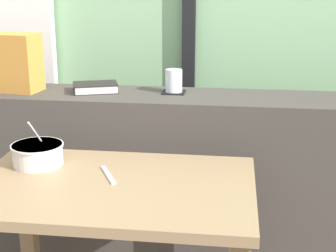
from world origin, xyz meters
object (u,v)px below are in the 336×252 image
Objects in this scene: breakfast_table at (113,218)px; closed_book at (95,87)px; coaster_square at (174,92)px; juice_glass at (174,82)px; throw_pillow at (5,62)px; soup_bowl at (38,154)px; fork_utensil at (108,175)px.

closed_book is at bearing 109.55° from breakfast_table.
coaster_square is 0.99× the size of juice_glass.
coaster_square is 0.05m from juice_glass.
throw_pillow reaches higher than juice_glass.
coaster_square is 0.43× the size of closed_book.
closed_book is (-0.23, 0.64, 0.32)m from breakfast_table.
soup_bowl is (-0.45, -0.52, -0.18)m from juice_glass.
fork_utensil is at bearing -14.32° from soup_bowl.
fork_utensil is (0.61, -0.55, -0.30)m from throw_pillow.
closed_book is 0.73× the size of throw_pillow.
soup_bowl is at bearing 138.84° from fork_utensil.
breakfast_table is 5.01× the size of soup_bowl.
soup_bowl is (-0.09, -0.50, -0.15)m from closed_book.
breakfast_table is at bearing -101.34° from coaster_square.
breakfast_table is 3.03× the size of throw_pillow.
closed_book is 1.37× the size of fork_utensil.
fork_utensil is (-0.16, -0.60, -0.17)m from coaster_square.
breakfast_table is 0.15m from fork_utensil.
juice_glass reaches higher than soup_bowl.
throw_pillow reaches higher than coaster_square.
juice_glass is 0.65m from fork_utensil.
closed_book is (-0.36, -0.02, 0.02)m from coaster_square.
breakfast_table is 4.17× the size of closed_book.
juice_glass is 0.52× the size of soup_bowl.
coaster_square is 0.31× the size of throw_pillow.
fork_utensil is at bearing 115.28° from breakfast_table.
juice_glass reaches higher than fork_utensil.
fork_utensil reaches higher than breakfast_table.
breakfast_table is 9.69× the size of coaster_square.
breakfast_table is at bearing -70.45° from closed_book.
juice_glass is (0.13, 0.66, 0.35)m from breakfast_table.
throw_pillow is 1.88× the size of fork_utensil.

